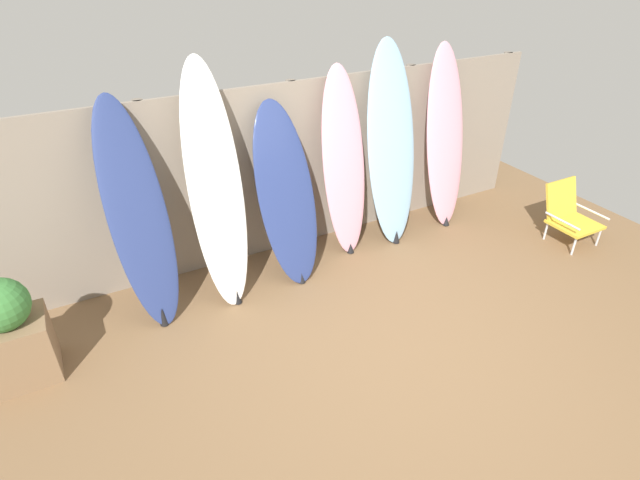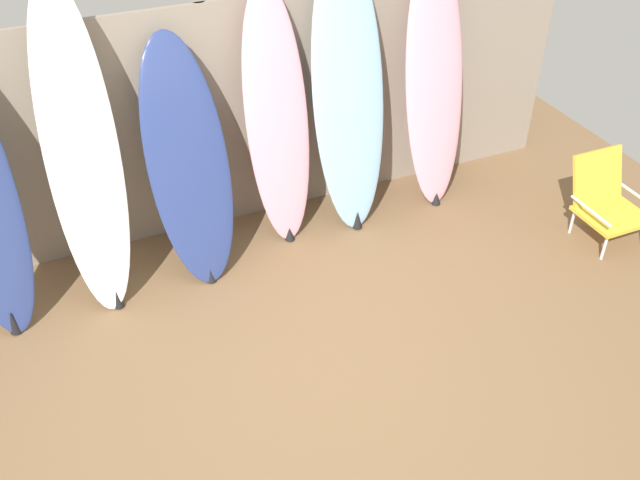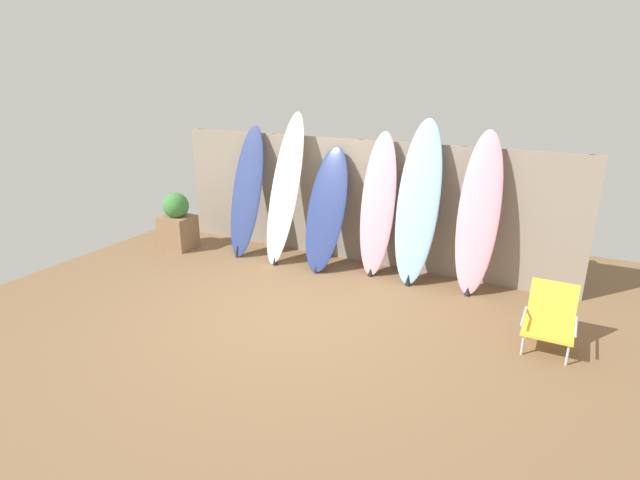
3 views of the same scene
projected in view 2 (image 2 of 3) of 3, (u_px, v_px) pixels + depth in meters
ground at (316, 388)px, 4.45m from camera, size 7.68×7.68×0.00m
fence_back at (211, 121)px, 5.38m from camera, size 6.08×0.11×1.80m
surfboard_white_1 at (82, 155)px, 4.64m from camera, size 0.57×0.81×2.16m
surfboard_navy_2 at (188, 164)px, 4.99m from camera, size 0.58×0.72×1.71m
surfboard_pink_3 at (277, 121)px, 5.24m from camera, size 0.49×0.46×1.96m
surfboard_skyblue_4 at (348, 97)px, 5.34m from camera, size 0.60×0.57×2.15m
surfboard_pink_5 at (434, 84)px, 5.64m from camera, size 0.52×0.51×2.05m
beach_chair at (606, 198)px, 5.57m from camera, size 0.50×0.55×0.66m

